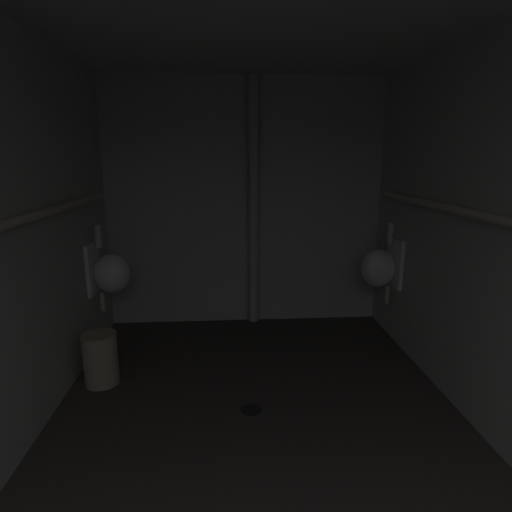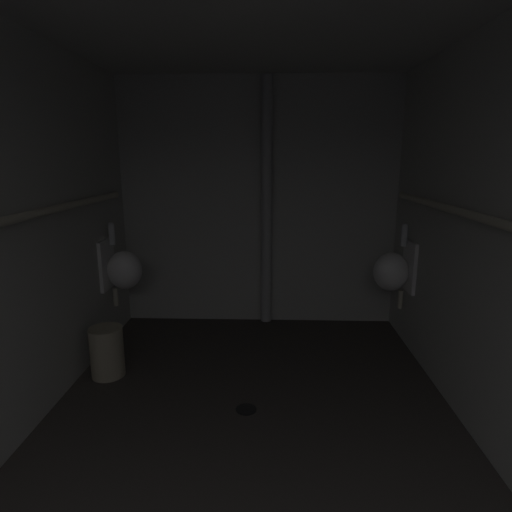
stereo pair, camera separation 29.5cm
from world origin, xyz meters
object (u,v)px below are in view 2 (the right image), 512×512
at_px(urinal_right_mid, 394,270).
at_px(standpipe_back_wall, 266,205).
at_px(waste_bin, 107,352).
at_px(floor_drain, 246,409).
at_px(urinal_left_mid, 122,269).

distance_m(urinal_right_mid, standpipe_back_wall, 1.31).
bearing_deg(waste_bin, urinal_right_mid, 15.86).
bearing_deg(urinal_right_mid, floor_drain, -138.45).
relative_size(urinal_right_mid, standpipe_back_wall, 0.32).
relative_size(urinal_left_mid, urinal_right_mid, 1.00).
height_order(urinal_right_mid, floor_drain, urinal_right_mid).
bearing_deg(standpipe_back_wall, urinal_left_mid, -159.33).
distance_m(urinal_right_mid, floor_drain, 1.77).
xyz_separation_m(urinal_right_mid, waste_bin, (-2.31, -0.66, -0.49)).
distance_m(urinal_left_mid, standpipe_back_wall, 1.45).
distance_m(urinal_left_mid, waste_bin, 0.80).
height_order(standpipe_back_wall, floor_drain, standpipe_back_wall).
distance_m(urinal_left_mid, urinal_right_mid, 2.38).
bearing_deg(floor_drain, urinal_right_mid, 41.55).
bearing_deg(floor_drain, urinal_left_mid, 137.20).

